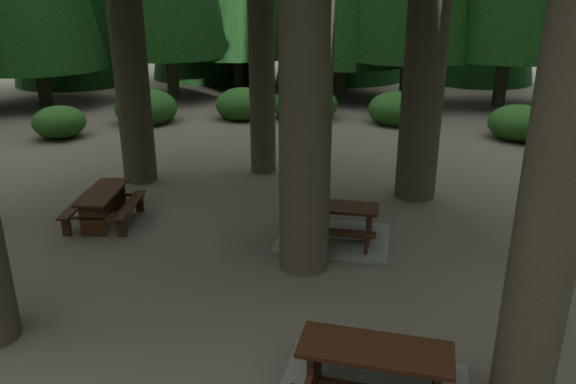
# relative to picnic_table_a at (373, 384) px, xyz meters

# --- Properties ---
(ground) EXTENTS (80.00, 80.00, 0.00)m
(ground) POSITION_rel_picnic_table_a_xyz_m (-2.39, 2.86, -0.25)
(ground) COLOR #564F46
(ground) RESTS_ON ground
(picnic_table_a) EXTENTS (2.24, 1.87, 0.74)m
(picnic_table_a) POSITION_rel_picnic_table_a_xyz_m (0.00, 0.00, 0.00)
(picnic_table_a) COLOR gray
(picnic_table_a) RESTS_ON ground
(picnic_table_b) EXTENTS (1.63, 1.85, 0.69)m
(picnic_table_b) POSITION_rel_picnic_table_a_xyz_m (-5.91, 3.73, 0.21)
(picnic_table_b) COLOR #311C0E
(picnic_table_b) RESTS_ON ground
(picnic_table_c) EXTENTS (2.18, 1.85, 0.70)m
(picnic_table_c) POSITION_rel_picnic_table_a_xyz_m (-1.30, 4.21, -0.02)
(picnic_table_c) COLOR gray
(picnic_table_c) RESTS_ON ground
(shrub_ring) EXTENTS (23.86, 24.64, 1.49)m
(shrub_ring) POSITION_rel_picnic_table_a_xyz_m (-1.69, 3.61, 0.15)
(shrub_ring) COLOR #1B4E1C
(shrub_ring) RESTS_ON ground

